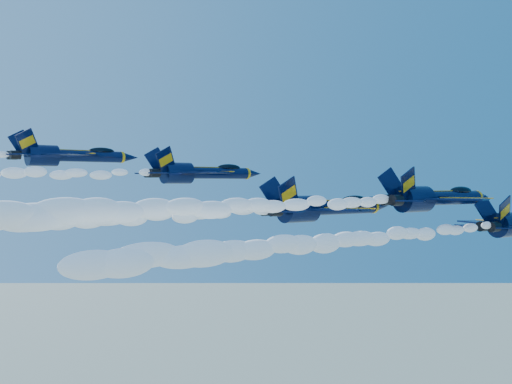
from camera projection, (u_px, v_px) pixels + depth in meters
smoke_trail_jet_lead at (328, 241)px, 55.59m from camera, size 47.39×2.31×2.07m
jet_second at (435, 198)px, 70.49m from camera, size 18.20×14.93×6.76m
smoke_trail_jet_second at (190, 209)px, 51.38m from camera, size 47.39×2.32×2.09m
jet_third at (324, 207)px, 71.04m from camera, size 18.77×15.40×6.98m
smoke_trail_jet_third at (38, 222)px, 51.79m from camera, size 47.39×2.39×2.15m
jet_fourth at (200, 172)px, 74.87m from camera, size 15.83×12.98×5.88m
jet_fifth at (69, 155)px, 73.42m from camera, size 15.48×12.70×5.75m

